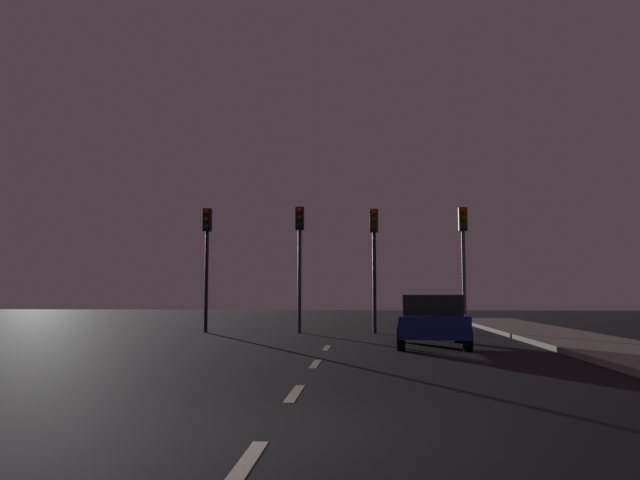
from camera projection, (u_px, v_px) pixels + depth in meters
The scene contains 10 objects.
ground_plane at pixel (318, 361), 13.52m from camera, with size 80.00×80.00×0.00m, color black.
lane_stripe_nearest at pixel (246, 463), 5.38m from camera, with size 0.16×1.60×0.01m, color silver.
lane_stripe_second at pixel (295, 393), 9.15m from camera, with size 0.16×1.60×0.01m, color silver.
lane_stripe_third at pixel (315, 364), 12.93m from camera, with size 0.16×1.60×0.01m, color silver.
lane_stripe_fourth at pixel (327, 348), 16.70m from camera, with size 0.16×1.60×0.01m, color silver.
traffic_signal_far_left at pixel (207, 245), 23.45m from camera, with size 0.32×0.38×4.83m.
traffic_signal_center_left at pixel (300, 244), 23.18m from camera, with size 0.32×0.38×4.86m.
traffic_signal_center_right at pixel (374, 246), 22.96m from camera, with size 0.32×0.38×4.75m.
traffic_signal_far_right at pixel (463, 245), 22.71m from camera, with size 0.32×0.38×4.77m.
car_stopped_ahead at pixel (432, 320), 17.18m from camera, with size 2.17×4.10×1.48m.
Camera 1 is at (1.08, -6.67, 1.53)m, focal length 33.67 mm.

